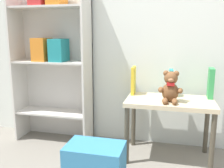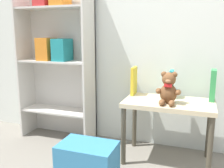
{
  "view_description": "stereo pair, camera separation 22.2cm",
  "coord_description": "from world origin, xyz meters",
  "px_view_note": "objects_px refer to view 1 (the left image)",
  "views": [
    {
      "loc": [
        0.1,
        -0.98,
        1.07
      ],
      "look_at": [
        -0.42,
        1.13,
        0.62
      ],
      "focal_mm": 40.0,
      "sensor_mm": 36.0,
      "label": 1
    },
    {
      "loc": [
        0.31,
        -0.92,
        1.07
      ],
      "look_at": [
        -0.42,
        1.13,
        0.62
      ],
      "focal_mm": 40.0,
      "sensor_mm": 36.0,
      "label": 2
    }
  ],
  "objects_px": {
    "storage_bin": "(95,164)",
    "book_standing_yellow": "(133,80)",
    "book_standing_green": "(211,83)",
    "bookshelf_side": "(53,49)",
    "teddy_bear": "(170,88)",
    "book_standing_teal": "(171,83)",
    "display_table": "(169,108)"
  },
  "relations": [
    {
      "from": "bookshelf_side",
      "to": "teddy_bear",
      "type": "bearing_deg",
      "value": -12.14
    },
    {
      "from": "book_standing_yellow",
      "to": "book_standing_teal",
      "type": "relative_size",
      "value": 1.06
    },
    {
      "from": "display_table",
      "to": "storage_bin",
      "type": "bearing_deg",
      "value": -134.6
    },
    {
      "from": "bookshelf_side",
      "to": "display_table",
      "type": "distance_m",
      "value": 1.23
    },
    {
      "from": "book_standing_yellow",
      "to": "book_standing_green",
      "type": "xyz_separation_m",
      "value": [
        0.66,
        0.01,
        0.0
      ]
    },
    {
      "from": "display_table",
      "to": "book_standing_teal",
      "type": "relative_size",
      "value": 3.07
    },
    {
      "from": "display_table",
      "to": "teddy_bear",
      "type": "bearing_deg",
      "value": -89.8
    },
    {
      "from": "teddy_bear",
      "to": "book_standing_teal",
      "type": "xyz_separation_m",
      "value": [
        -0.0,
        0.2,
        0.0
      ]
    },
    {
      "from": "teddy_bear",
      "to": "book_standing_yellow",
      "type": "relative_size",
      "value": 1.02
    },
    {
      "from": "book_standing_yellow",
      "to": "bookshelf_side",
      "type": "bearing_deg",
      "value": 176.01
    },
    {
      "from": "bookshelf_side",
      "to": "book_standing_yellow",
      "type": "height_order",
      "value": "bookshelf_side"
    },
    {
      "from": "display_table",
      "to": "book_standing_yellow",
      "type": "relative_size",
      "value": 2.91
    },
    {
      "from": "book_standing_green",
      "to": "storage_bin",
      "type": "height_order",
      "value": "book_standing_green"
    },
    {
      "from": "storage_bin",
      "to": "book_standing_yellow",
      "type": "bearing_deg",
      "value": 75.02
    },
    {
      "from": "storage_bin",
      "to": "teddy_bear",
      "type": "bearing_deg",
      "value": 40.85
    },
    {
      "from": "teddy_bear",
      "to": "storage_bin",
      "type": "bearing_deg",
      "value": -139.15
    },
    {
      "from": "book_standing_green",
      "to": "teddy_bear",
      "type": "bearing_deg",
      "value": -145.13
    },
    {
      "from": "bookshelf_side",
      "to": "book_standing_green",
      "type": "xyz_separation_m",
      "value": [
        1.46,
        -0.03,
        -0.26
      ]
    },
    {
      "from": "bookshelf_side",
      "to": "teddy_bear",
      "type": "height_order",
      "value": "bookshelf_side"
    },
    {
      "from": "bookshelf_side",
      "to": "display_table",
      "type": "bearing_deg",
      "value": -8.51
    },
    {
      "from": "book_standing_yellow",
      "to": "storage_bin",
      "type": "bearing_deg",
      "value": -106.05
    },
    {
      "from": "book_standing_teal",
      "to": "teddy_bear",
      "type": "bearing_deg",
      "value": -92.09
    },
    {
      "from": "display_table",
      "to": "teddy_bear",
      "type": "distance_m",
      "value": 0.21
    },
    {
      "from": "book_standing_yellow",
      "to": "storage_bin",
      "type": "xyz_separation_m",
      "value": [
        -0.17,
        -0.63,
        -0.5
      ]
    },
    {
      "from": "bookshelf_side",
      "to": "book_standing_green",
      "type": "bearing_deg",
      "value": -1.29
    },
    {
      "from": "bookshelf_side",
      "to": "book_standing_yellow",
      "type": "bearing_deg",
      "value": -2.93
    },
    {
      "from": "book_standing_yellow",
      "to": "book_standing_teal",
      "type": "bearing_deg",
      "value": -1.48
    },
    {
      "from": "book_standing_teal",
      "to": "book_standing_green",
      "type": "relative_size",
      "value": 0.92
    },
    {
      "from": "teddy_bear",
      "to": "book_standing_green",
      "type": "relative_size",
      "value": 0.99
    },
    {
      "from": "teddy_bear",
      "to": "book_standing_teal",
      "type": "distance_m",
      "value": 0.2
    },
    {
      "from": "bookshelf_side",
      "to": "book_standing_teal",
      "type": "height_order",
      "value": "bookshelf_side"
    },
    {
      "from": "book_standing_green",
      "to": "book_standing_teal",
      "type": "bearing_deg",
      "value": -175.94
    }
  ]
}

